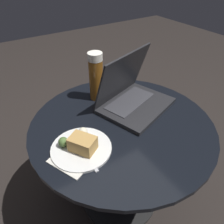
# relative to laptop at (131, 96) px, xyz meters

# --- Properties ---
(ground_plane) EXTENTS (6.00, 6.00, 0.00)m
(ground_plane) POSITION_rel_laptop_xyz_m (-0.11, -0.08, -0.58)
(ground_plane) COLOR black
(table) EXTENTS (0.76, 0.76, 0.53)m
(table) POSITION_rel_laptop_xyz_m (-0.11, -0.08, -0.19)
(table) COLOR black
(table) RESTS_ON ground_plane
(napkin) EXTENTS (0.23, 0.21, 0.00)m
(napkin) POSITION_rel_laptop_xyz_m (-0.33, -0.14, -0.05)
(napkin) COLOR silver
(napkin) RESTS_ON table
(laptop) EXTENTS (0.37, 0.33, 0.25)m
(laptop) POSITION_rel_laptop_xyz_m (0.00, 0.00, 0.00)
(laptop) COLOR #232326
(laptop) RESTS_ON table
(beer_glass) EXTENTS (0.07, 0.07, 0.23)m
(beer_glass) POSITION_rel_laptop_xyz_m (-0.10, 0.14, 0.06)
(beer_glass) COLOR brown
(beer_glass) RESTS_ON table
(snack_plate) EXTENTS (0.22, 0.22, 0.06)m
(snack_plate) POSITION_rel_laptop_xyz_m (-0.32, -0.13, -0.03)
(snack_plate) COLOR silver
(snack_plate) RESTS_ON table
(fork) EXTENTS (0.03, 0.17, 0.00)m
(fork) POSITION_rel_laptop_xyz_m (-0.32, -0.15, -0.05)
(fork) COLOR #B2B2B7
(fork) RESTS_ON table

